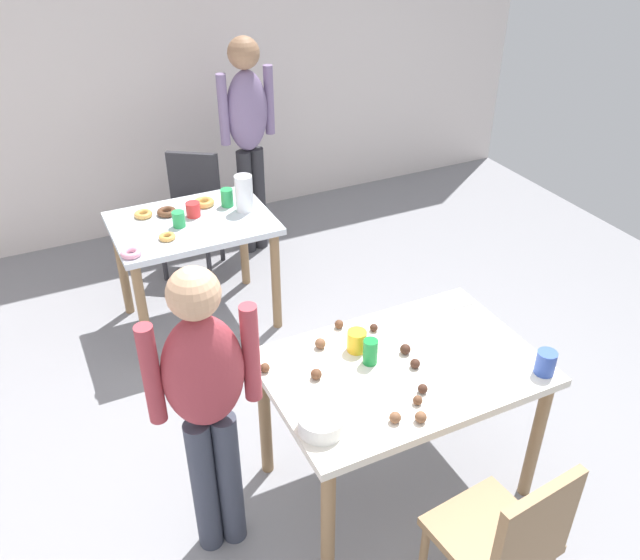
{
  "coord_description": "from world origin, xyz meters",
  "views": [
    {
      "loc": [
        -1.25,
        -1.98,
        2.65
      ],
      "look_at": [
        -0.05,
        0.5,
        0.9
      ],
      "focal_mm": 37.21,
      "sensor_mm": 36.0,
      "label": 1
    }
  ],
  "objects_px": {
    "chair_far_table": "(192,206)",
    "pitcher_far": "(244,193)",
    "person_adult_far": "(248,128)",
    "soda_can": "(370,352)",
    "mixing_bowl": "(322,422)",
    "chair_near_table": "(507,538)",
    "dining_table_far": "(194,237)",
    "person_girl_near": "(206,397)",
    "dining_table_near": "(402,381)"
  },
  "relations": [
    {
      "from": "chair_far_table",
      "to": "chair_near_table",
      "type": "bearing_deg",
      "value": -85.62
    },
    {
      "from": "chair_far_table",
      "to": "soda_can",
      "type": "bearing_deg",
      "value": -86.82
    },
    {
      "from": "chair_far_table",
      "to": "mixing_bowl",
      "type": "height_order",
      "value": "chair_far_table"
    },
    {
      "from": "dining_table_near",
      "to": "person_adult_far",
      "type": "bearing_deg",
      "value": 84.81
    },
    {
      "from": "person_girl_near",
      "to": "dining_table_far",
      "type": "bearing_deg",
      "value": 75.67
    },
    {
      "from": "dining_table_near",
      "to": "mixing_bowl",
      "type": "relative_size",
      "value": 6.37
    },
    {
      "from": "chair_near_table",
      "to": "person_adult_far",
      "type": "bearing_deg",
      "value": 85.86
    },
    {
      "from": "person_adult_far",
      "to": "mixing_bowl",
      "type": "xyz_separation_m",
      "value": [
        -0.73,
        -2.71,
        -0.21
      ]
    },
    {
      "from": "dining_table_far",
      "to": "chair_far_table",
      "type": "height_order",
      "value": "chair_far_table"
    },
    {
      "from": "chair_far_table",
      "to": "person_girl_near",
      "type": "distance_m",
      "value": 2.52
    },
    {
      "from": "pitcher_far",
      "to": "dining_table_far",
      "type": "bearing_deg",
      "value": 178.67
    },
    {
      "from": "chair_far_table",
      "to": "soda_can",
      "type": "height_order",
      "value": "soda_can"
    },
    {
      "from": "soda_can",
      "to": "pitcher_far",
      "type": "xyz_separation_m",
      "value": [
        0.03,
        1.68,
        0.06
      ]
    },
    {
      "from": "person_adult_far",
      "to": "soda_can",
      "type": "relative_size",
      "value": 13.48
    },
    {
      "from": "person_girl_near",
      "to": "soda_can",
      "type": "height_order",
      "value": "person_girl_near"
    },
    {
      "from": "chair_near_table",
      "to": "mixing_bowl",
      "type": "height_order",
      "value": "chair_near_table"
    },
    {
      "from": "dining_table_near",
      "to": "chair_far_table",
      "type": "xyz_separation_m",
      "value": [
        -0.26,
        2.47,
        -0.16
      ]
    },
    {
      "from": "person_girl_near",
      "to": "chair_far_table",
      "type": "bearing_deg",
      "value": 75.52
    },
    {
      "from": "soda_can",
      "to": "pitcher_far",
      "type": "relative_size",
      "value": 0.52
    },
    {
      "from": "chair_near_table",
      "to": "soda_can",
      "type": "height_order",
      "value": "soda_can"
    },
    {
      "from": "dining_table_near",
      "to": "chair_near_table",
      "type": "relative_size",
      "value": 1.39
    },
    {
      "from": "chair_far_table",
      "to": "mixing_bowl",
      "type": "bearing_deg",
      "value": -95.17
    },
    {
      "from": "dining_table_near",
      "to": "mixing_bowl",
      "type": "xyz_separation_m",
      "value": [
        -0.5,
        -0.19,
        0.13
      ]
    },
    {
      "from": "chair_near_table",
      "to": "person_girl_near",
      "type": "bearing_deg",
      "value": 136.34
    },
    {
      "from": "dining_table_near",
      "to": "dining_table_far",
      "type": "xyz_separation_m",
      "value": [
        -0.45,
        1.76,
        -0.02
      ]
    },
    {
      "from": "dining_table_far",
      "to": "pitcher_far",
      "type": "relative_size",
      "value": 4.16
    },
    {
      "from": "chair_near_table",
      "to": "person_adult_far",
      "type": "relative_size",
      "value": 0.53
    },
    {
      "from": "chair_far_table",
      "to": "dining_table_far",
      "type": "bearing_deg",
      "value": -104.84
    },
    {
      "from": "person_girl_near",
      "to": "mixing_bowl",
      "type": "relative_size",
      "value": 7.69
    },
    {
      "from": "chair_far_table",
      "to": "dining_table_near",
      "type": "bearing_deg",
      "value": -84.01
    },
    {
      "from": "chair_far_table",
      "to": "person_girl_near",
      "type": "relative_size",
      "value": 0.6
    },
    {
      "from": "dining_table_near",
      "to": "person_adult_far",
      "type": "distance_m",
      "value": 2.55
    },
    {
      "from": "person_adult_far",
      "to": "soda_can",
      "type": "bearing_deg",
      "value": -98.28
    },
    {
      "from": "chair_far_table",
      "to": "mixing_bowl",
      "type": "xyz_separation_m",
      "value": [
        -0.24,
        -2.66,
        0.29
      ]
    },
    {
      "from": "soda_can",
      "to": "person_girl_near",
      "type": "bearing_deg",
      "value": -177.95
    },
    {
      "from": "dining_table_far",
      "to": "chair_far_table",
      "type": "relative_size",
      "value": 1.12
    },
    {
      "from": "pitcher_far",
      "to": "dining_table_near",
      "type": "bearing_deg",
      "value": -86.94
    },
    {
      "from": "dining_table_far",
      "to": "mixing_bowl",
      "type": "xyz_separation_m",
      "value": [
        -0.05,
        -1.96,
        0.16
      ]
    },
    {
      "from": "person_girl_near",
      "to": "pitcher_far",
      "type": "height_order",
      "value": "person_girl_near"
    },
    {
      "from": "chair_far_table",
      "to": "pitcher_far",
      "type": "bearing_deg",
      "value": -76.95
    },
    {
      "from": "dining_table_near",
      "to": "mixing_bowl",
      "type": "distance_m",
      "value": 0.55
    },
    {
      "from": "chair_far_table",
      "to": "person_girl_near",
      "type": "xyz_separation_m",
      "value": [
        -0.62,
        -2.42,
        0.37
      ]
    },
    {
      "from": "chair_far_table",
      "to": "pitcher_far",
      "type": "xyz_separation_m",
      "value": [
        0.17,
        -0.71,
        0.37
      ]
    },
    {
      "from": "person_adult_far",
      "to": "dining_table_far",
      "type": "bearing_deg",
      "value": -131.75
    },
    {
      "from": "dining_table_near",
      "to": "mixing_bowl",
      "type": "height_order",
      "value": "mixing_bowl"
    },
    {
      "from": "chair_far_table",
      "to": "person_girl_near",
      "type": "bearing_deg",
      "value": -104.48
    },
    {
      "from": "chair_far_table",
      "to": "pitcher_far",
      "type": "distance_m",
      "value": 0.82
    },
    {
      "from": "pitcher_far",
      "to": "chair_far_table",
      "type": "bearing_deg",
      "value": 103.05
    },
    {
      "from": "chair_near_table",
      "to": "soda_can",
      "type": "xyz_separation_m",
      "value": [
        -0.12,
        0.86,
        0.31
      ]
    },
    {
      "from": "person_girl_near",
      "to": "pitcher_far",
      "type": "bearing_deg",
      "value": 65.14
    }
  ]
}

